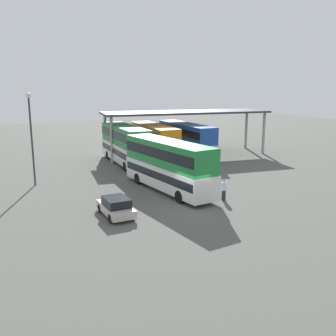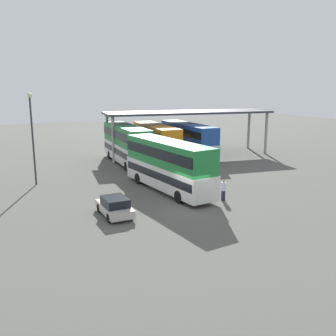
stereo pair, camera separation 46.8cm
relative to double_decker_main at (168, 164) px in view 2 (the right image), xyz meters
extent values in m
plane|color=#54544E|center=(-0.39, -4.48, -2.36)|extent=(140.00, 140.00, 0.00)
cube|color=silver|center=(0.00, -0.01, -1.06)|extent=(3.68, 11.17, 1.91)
cube|color=#1F7E39|center=(0.00, -0.01, 0.92)|extent=(3.58, 10.94, 2.06)
cube|color=black|center=(0.00, -0.01, -0.83)|extent=(3.66, 10.74, 0.65)
cube|color=black|center=(0.00, -0.01, 1.03)|extent=(3.66, 10.74, 0.83)
cube|color=black|center=(-0.62, 5.38, -0.78)|extent=(2.07, 0.34, 1.14)
cube|color=orange|center=(-0.62, 5.38, 0.14)|extent=(1.70, 0.27, 0.36)
cylinder|color=black|center=(-1.48, 3.24, -1.86)|extent=(0.39, 1.03, 1.00)
cylinder|color=black|center=(0.70, 3.49, -1.86)|extent=(0.39, 1.03, 1.00)
cylinder|color=black|center=(-0.70, -3.51, -1.86)|extent=(0.39, 1.03, 1.00)
cylinder|color=black|center=(1.48, -3.26, -1.86)|extent=(0.39, 1.03, 1.00)
cube|color=beige|center=(-6.03, -4.11, -1.87)|extent=(1.76, 3.77, 0.55)
cube|color=black|center=(-6.02, -4.30, -1.30)|extent=(1.59, 2.09, 0.58)
cylinder|color=black|center=(-6.81, -2.97, -2.06)|extent=(0.21, 0.60, 0.60)
cylinder|color=black|center=(-5.30, -2.94, -2.06)|extent=(0.21, 0.60, 0.60)
cylinder|color=black|center=(-6.75, -5.28, -2.06)|extent=(0.21, 0.60, 0.60)
cylinder|color=black|center=(-5.24, -5.25, -2.06)|extent=(0.21, 0.60, 0.60)
cube|color=silver|center=(0.52, 12.29, -1.05)|extent=(2.90, 11.66, 1.93)
cube|color=#1E743A|center=(0.52, 12.29, 0.96)|extent=(2.82, 11.43, 2.09)
cube|color=black|center=(0.52, 12.29, -0.82)|extent=(2.92, 11.20, 0.66)
cube|color=black|center=(0.52, 12.29, 1.07)|extent=(2.92, 11.20, 0.84)
cube|color=black|center=(0.74, 18.02, -0.76)|extent=(2.09, 0.18, 1.16)
cube|color=orange|center=(0.74, 18.02, 0.17)|extent=(1.73, 0.15, 0.36)
cylinder|color=black|center=(-0.45, 15.92, -1.86)|extent=(0.32, 1.01, 1.00)
cylinder|color=black|center=(1.77, 15.83, -1.86)|extent=(0.32, 1.01, 1.00)
cylinder|color=black|center=(-0.73, 8.74, -1.86)|extent=(0.32, 1.01, 1.00)
cylinder|color=black|center=(1.49, 8.66, -1.86)|extent=(0.32, 1.01, 1.00)
cube|color=white|center=(4.63, 13.38, -1.10)|extent=(3.33, 11.31, 1.84)
cube|color=orange|center=(4.63, 13.38, 0.82)|extent=(3.23, 11.08, 1.99)
cube|color=black|center=(4.63, 13.38, -0.88)|extent=(3.33, 10.86, 0.62)
cube|color=black|center=(4.63, 13.38, 0.92)|extent=(3.33, 10.86, 0.80)
cube|color=black|center=(5.03, 18.89, -0.82)|extent=(2.16, 0.25, 1.10)
cube|color=orange|center=(5.03, 18.89, 0.06)|extent=(1.78, 0.21, 0.36)
cylinder|color=black|center=(3.73, 16.91, -1.86)|extent=(0.35, 1.02, 1.00)
cylinder|color=black|center=(6.02, 16.75, -1.86)|extent=(0.35, 1.02, 1.00)
cylinder|color=black|center=(3.24, 10.01, -1.86)|extent=(0.35, 1.02, 1.00)
cylinder|color=black|center=(5.53, 9.85, -1.86)|extent=(0.35, 1.02, 1.00)
cube|color=silver|center=(8.85, 13.07, -1.09)|extent=(2.65, 11.58, 1.85)
cube|color=#1E48A1|center=(8.85, 13.07, 0.83)|extent=(2.57, 11.34, 2.00)
cube|color=black|center=(8.85, 13.07, -0.87)|extent=(2.67, 11.12, 0.63)
cube|color=black|center=(8.85, 13.07, 0.93)|extent=(2.67, 11.12, 0.80)
cube|color=black|center=(8.94, 18.78, -0.81)|extent=(2.08, 0.14, 1.11)
cube|color=orange|center=(8.94, 18.78, 0.07)|extent=(1.72, 0.11, 0.36)
cylinder|color=black|center=(7.80, 16.67, -1.86)|extent=(0.30, 1.00, 1.00)
cylinder|color=black|center=(10.01, 16.63, -1.86)|extent=(0.30, 1.00, 1.00)
cylinder|color=black|center=(7.68, 9.51, -1.86)|extent=(0.30, 1.00, 1.00)
cylinder|color=black|center=(9.89, 9.48, -1.86)|extent=(0.30, 1.00, 1.00)
cube|color=#33353A|center=(9.52, 14.26, 3.13)|extent=(21.81, 8.45, 0.25)
cylinder|color=#9E9B93|center=(19.75, 15.18, 0.32)|extent=(0.36, 0.36, 5.37)
cylinder|color=#9E9B93|center=(19.16, 10.71, 0.32)|extent=(0.36, 0.36, 5.37)
cylinder|color=#9E9B93|center=(-0.12, 17.81, 0.32)|extent=(0.36, 0.36, 5.37)
cylinder|color=#9E9B93|center=(-0.71, 13.34, 0.32)|extent=(0.36, 0.36, 5.37)
cylinder|color=#33353A|center=(-10.04, 6.90, 1.57)|extent=(0.16, 0.16, 7.87)
sphere|color=beige|center=(-10.04, 6.90, 5.66)|extent=(0.44, 0.44, 0.44)
cylinder|color=#262633|center=(2.77, -4.35, -1.96)|extent=(0.32, 0.32, 0.81)
cylinder|color=#C6CBFF|center=(2.77, -4.35, -1.24)|extent=(0.38, 0.38, 0.64)
sphere|color=tan|center=(2.77, -4.35, -0.81)|extent=(0.23, 0.23, 0.23)
camera|label=1|loc=(-13.62, -28.08, 6.54)|focal=40.31mm
camera|label=2|loc=(-13.19, -28.29, 6.54)|focal=40.31mm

